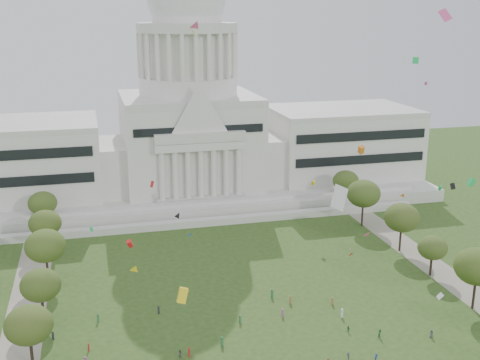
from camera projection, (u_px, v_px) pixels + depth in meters
capitol at (190, 131)px, 201.21m from camera, size 160.00×64.50×91.30m
path_left at (22, 334)px, 117.96m from camera, size 8.00×160.00×0.04m
path_right at (454, 281)px, 140.76m from camera, size 8.00×160.00×0.04m
row_tree_l_2 at (29, 325)px, 104.51m from camera, size 8.42×8.42×11.97m
row_tree_r_2 at (477, 267)px, 125.50m from camera, size 9.55×9.55×13.58m
row_tree_l_3 at (41, 285)px, 120.30m from camera, size 8.12×8.12×11.55m
row_tree_r_3 at (433, 248)px, 142.16m from camera, size 7.01×7.01×9.98m
row_tree_l_4 at (45, 246)px, 137.23m from camera, size 9.29×9.29×13.21m
row_tree_r_4 at (402, 218)px, 156.14m from camera, size 9.19×9.19×13.06m
row_tree_l_5 at (45, 223)px, 154.56m from camera, size 8.33×8.33×11.85m
row_tree_r_5 at (364, 194)px, 174.45m from camera, size 9.82×9.82×13.96m
row_tree_l_6 at (43, 203)px, 171.11m from camera, size 8.19×8.19×11.64m
row_tree_r_6 at (346, 181)px, 192.15m from camera, size 8.42×8.42×11.97m
person_0 at (431, 334)px, 116.54m from camera, size 0.87×0.96×1.65m
person_2 at (380, 333)px, 116.50m from camera, size 1.02×0.91×1.79m
person_3 at (348, 356)px, 108.95m from camera, size 0.58×1.10×1.69m
person_8 at (180, 354)px, 109.73m from camera, size 0.80×0.50×1.63m
person_9 at (376, 358)px, 108.66m from camera, size 1.07×0.95×1.49m
person_10 at (348, 329)px, 118.58m from camera, size 0.69×0.90×1.36m
distant_crowd at (219, 349)px, 111.28m from camera, size 64.06×39.58×1.92m
kite_swarm at (309, 201)px, 98.64m from camera, size 93.00×104.27×55.45m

